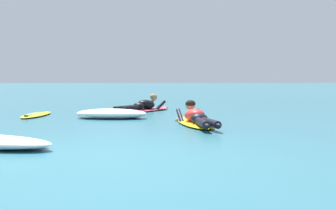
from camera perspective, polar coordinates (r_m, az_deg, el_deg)
ground_plane at (r=15.52m, az=-3.01°, el=-0.03°), size 120.00×120.00×0.00m
surfer_near at (r=9.04m, az=3.64°, el=-1.78°), size 0.88×2.63×0.55m
surfer_far at (r=12.69m, az=-3.15°, el=-0.24°), size 1.74×2.41×0.55m
drifting_surfboard at (r=11.67m, az=-16.66°, el=-1.21°), size 0.57×1.91×0.16m
whitewater_mid_left at (r=10.60m, az=-7.30°, el=-1.15°), size 1.78×1.01×0.24m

